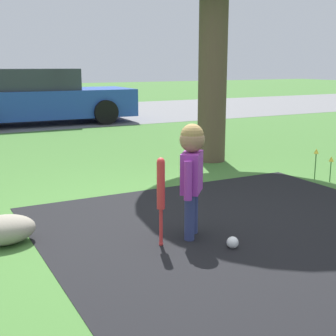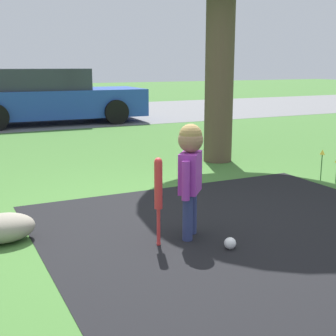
% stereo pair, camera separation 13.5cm
% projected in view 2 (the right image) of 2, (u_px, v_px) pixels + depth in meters
% --- Properties ---
extents(ground_plane, '(60.00, 60.00, 0.00)m').
position_uv_depth(ground_plane, '(168.00, 220.00, 4.19)').
color(ground_plane, '#3D6B2D').
extents(street_strip, '(40.00, 6.00, 0.01)m').
position_uv_depth(street_strip, '(15.00, 117.00, 12.33)').
color(street_strip, slate).
rests_on(street_strip, ground).
extents(child, '(0.27, 0.30, 0.92)m').
position_uv_depth(child, '(190.00, 165.00, 3.65)').
color(child, navy).
rests_on(child, ground).
extents(baseball_bat, '(0.06, 0.06, 0.69)m').
position_uv_depth(baseball_bat, '(158.00, 189.00, 3.51)').
color(baseball_bat, red).
rests_on(baseball_bat, ground).
extents(sports_ball, '(0.09, 0.09, 0.09)m').
position_uv_depth(sports_ball, '(230.00, 243.00, 3.53)').
color(sports_ball, white).
rests_on(sports_ball, ground).
extents(parked_car, '(4.31, 1.94, 1.26)m').
position_uv_depth(parked_car, '(49.00, 98.00, 10.90)').
color(parked_car, '#2347AD').
rests_on(parked_car, ground).
extents(edging_rock, '(0.49, 0.34, 0.23)m').
position_uv_depth(edging_rock, '(3.00, 228.00, 3.66)').
color(edging_rock, gray).
rests_on(edging_rock, ground).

